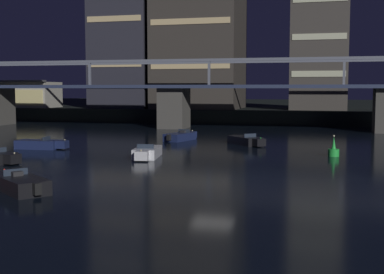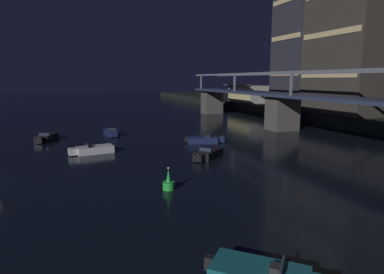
{
  "view_description": "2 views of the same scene",
  "coord_description": "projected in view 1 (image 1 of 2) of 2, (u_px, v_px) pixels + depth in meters",
  "views": [
    {
      "loc": [
        6.41,
        -29.85,
        5.57
      ],
      "look_at": [
        -4.27,
        11.63,
        1.54
      ],
      "focal_mm": 48.78,
      "sensor_mm": 36.0,
      "label": 1
    },
    {
      "loc": [
        29.38,
        7.52,
        8.27
      ],
      "look_at": [
        -0.84,
        18.88,
        2.4
      ],
      "focal_mm": 29.83,
      "sensor_mm": 36.0,
      "label": 2
    }
  ],
  "objects": [
    {
      "name": "waterfront_pavilion",
      "position": [
        23.0,
        95.0,
        91.42
      ],
      "size": [
        12.4,
        7.4,
        4.7
      ],
      "color": "#B2AD9E",
      "rests_on": "far_riverbank"
    },
    {
      "name": "river_bridge",
      "position": [
        276.0,
        98.0,
        68.72
      ],
      "size": [
        90.45,
        6.4,
        9.38
      ],
      "color": "#4C4944",
      "rests_on": "ground"
    },
    {
      "name": "tower_west_tall",
      "position": [
        200.0,
        4.0,
        85.4
      ],
      "size": [
        13.67,
        13.05,
        34.45
      ],
      "color": "#38332D",
      "rests_on": "far_riverbank"
    },
    {
      "name": "speedboat_near_right",
      "position": [
        147.0,
        152.0,
        41.8
      ],
      "size": [
        2.39,
        5.23,
        1.16
      ],
      "color": "silver",
      "rests_on": "ground"
    },
    {
      "name": "speedboat_mid_right",
      "position": [
        20.0,
        184.0,
        28.13
      ],
      "size": [
        4.68,
        4.01,
        1.16
      ],
      "color": "black",
      "rests_on": "ground"
    },
    {
      "name": "tower_west_low",
      "position": [
        127.0,
        1.0,
        88.63
      ],
      "size": [
        10.02,
        12.27,
        36.63
      ],
      "color": "#282833",
      "rests_on": "far_riverbank"
    },
    {
      "name": "speedboat_far_center",
      "position": [
        40.0,
        144.0,
        47.88
      ],
      "size": [
        5.22,
        1.98,
        1.16
      ],
      "color": "#19234C",
      "rests_on": "ground"
    },
    {
      "name": "speedboat_far_right",
      "position": [
        246.0,
        141.0,
        51.18
      ],
      "size": [
        4.23,
        4.53,
        1.16
      ],
      "color": "black",
      "rests_on": "ground"
    },
    {
      "name": "ground_plane",
      "position": [
        213.0,
        182.0,
        30.89
      ],
      "size": [
        400.0,
        400.0,
        0.0
      ],
      "primitive_type": "plane",
      "color": "black"
    },
    {
      "name": "tower_central",
      "position": [
        320.0,
        21.0,
        81.23
      ],
      "size": [
        8.57,
        9.39,
        28.01
      ],
      "color": "#423D38",
      "rests_on": "far_riverbank"
    },
    {
      "name": "far_riverbank",
      "position": [
        296.0,
        108.0,
        115.31
      ],
      "size": [
        240.0,
        80.0,
        2.2
      ],
      "primitive_type": "cube",
      "color": "black",
      "rests_on": "ground"
    },
    {
      "name": "speedboat_near_center",
      "position": [
        181.0,
        136.0,
        55.61
      ],
      "size": [
        2.8,
        5.18,
        1.16
      ],
      "color": "#19234C",
      "rests_on": "ground"
    },
    {
      "name": "channel_buoy",
      "position": [
        334.0,
        151.0,
        42.59
      ],
      "size": [
        0.9,
        0.9,
        1.76
      ],
      "color": "green",
      "rests_on": "ground"
    }
  ]
}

